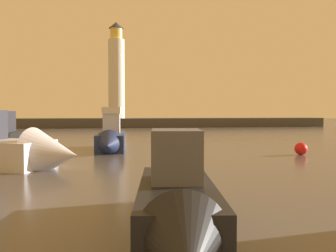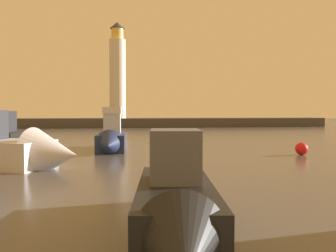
{
  "view_description": "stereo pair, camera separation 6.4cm",
  "coord_description": "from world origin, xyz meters",
  "px_view_note": "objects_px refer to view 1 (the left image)",
  "views": [
    {
      "loc": [
        -1.42,
        -1.05,
        2.85
      ],
      "look_at": [
        1.01,
        14.62,
        2.21
      ],
      "focal_mm": 37.42,
      "sensor_mm": 36.0,
      "label": 1
    },
    {
      "loc": [
        -1.35,
        -1.06,
        2.85
      ],
      "look_at": [
        1.01,
        14.62,
        2.21
      ],
      "focal_mm": 37.42,
      "sensor_mm": 36.0,
      "label": 2
    }
  ],
  "objects_px": {
    "motorboat_0": "(178,208)",
    "motorboat_1": "(4,149)",
    "mooring_buoy": "(301,149)",
    "lighthouse": "(116,73)",
    "motorboat_3": "(111,138)"
  },
  "relations": [
    {
      "from": "motorboat_0",
      "to": "motorboat_1",
      "type": "bearing_deg",
      "value": 121.62
    },
    {
      "from": "motorboat_0",
      "to": "mooring_buoy",
      "type": "relative_size",
      "value": 8.05
    },
    {
      "from": "lighthouse",
      "to": "motorboat_0",
      "type": "height_order",
      "value": "lighthouse"
    },
    {
      "from": "motorboat_3",
      "to": "mooring_buoy",
      "type": "bearing_deg",
      "value": -19.93
    },
    {
      "from": "motorboat_0",
      "to": "motorboat_1",
      "type": "relative_size",
      "value": 0.71
    },
    {
      "from": "mooring_buoy",
      "to": "lighthouse",
      "type": "bearing_deg",
      "value": 105.02
    },
    {
      "from": "motorboat_1",
      "to": "motorboat_3",
      "type": "distance_m",
      "value": 8.87
    },
    {
      "from": "lighthouse",
      "to": "motorboat_1",
      "type": "xyz_separation_m",
      "value": [
        -6.1,
        -46.26,
        -9.04
      ]
    },
    {
      "from": "lighthouse",
      "to": "motorboat_0",
      "type": "bearing_deg",
      "value": -89.11
    },
    {
      "from": "motorboat_0",
      "to": "motorboat_3",
      "type": "xyz_separation_m",
      "value": [
        -1.64,
        18.43,
        0.21
      ]
    },
    {
      "from": "motorboat_3",
      "to": "mooring_buoy",
      "type": "relative_size",
      "value": 8.74
    },
    {
      "from": "lighthouse",
      "to": "motorboat_1",
      "type": "distance_m",
      "value": 47.53
    },
    {
      "from": "motorboat_0",
      "to": "motorboat_1",
      "type": "height_order",
      "value": "motorboat_1"
    },
    {
      "from": "lighthouse",
      "to": "motorboat_1",
      "type": "bearing_deg",
      "value": -97.52
    },
    {
      "from": "lighthouse",
      "to": "motorboat_3",
      "type": "xyz_separation_m",
      "value": [
        -0.75,
        -39.19,
        -9.07
      ]
    }
  ]
}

